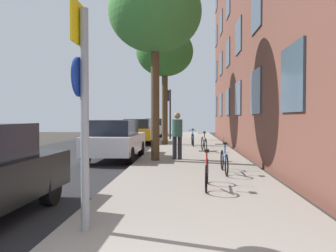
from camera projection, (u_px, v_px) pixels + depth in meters
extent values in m
plane|color=#332D28|center=(124.00, 151.00, 17.12)|extent=(41.80, 41.80, 0.00)
cube|color=#232326|center=(85.00, 150.00, 17.24)|extent=(7.00, 38.00, 0.01)
cube|color=gray|center=(191.00, 150.00, 16.91)|extent=(4.20, 38.00, 0.12)
cube|color=#384756|center=(292.00, 78.00, 7.89)|extent=(0.06, 1.69, 1.64)
cube|color=#384756|center=(256.00, 92.00, 12.05)|extent=(0.06, 1.69, 1.64)
cube|color=#384756|center=(238.00, 98.00, 16.21)|extent=(0.06, 1.69, 1.64)
cube|color=#384756|center=(228.00, 102.00, 20.37)|extent=(0.06, 1.69, 1.64)
cube|color=#384756|center=(221.00, 105.00, 24.53)|extent=(0.06, 1.69, 1.64)
cube|color=#384756|center=(216.00, 107.00, 28.68)|extent=(0.06, 1.69, 1.64)
cube|color=#384756|center=(256.00, 8.00, 11.97)|extent=(0.06, 1.69, 1.64)
cube|color=#384756|center=(238.00, 36.00, 16.13)|extent=(0.06, 1.69, 1.64)
cube|color=#384756|center=(228.00, 53.00, 20.29)|extent=(0.06, 1.69, 1.64)
cube|color=#384756|center=(221.00, 64.00, 24.45)|extent=(0.06, 1.69, 1.64)
cube|color=#384756|center=(216.00, 72.00, 28.60)|extent=(0.06, 1.69, 1.64)
cube|color=#384756|center=(228.00, 3.00, 20.21)|extent=(0.06, 1.69, 1.64)
cube|color=#384756|center=(221.00, 23.00, 24.37)|extent=(0.06, 1.69, 1.64)
cube|color=#384756|center=(216.00, 37.00, 28.52)|extent=(0.06, 1.69, 1.64)
cube|color=#384756|center=(216.00, 1.00, 28.44)|extent=(0.06, 1.69, 1.64)
cylinder|color=gray|center=(85.00, 120.00, 4.64)|extent=(0.12, 0.12, 3.15)
cube|color=yellow|center=(78.00, 24.00, 4.61)|extent=(0.03, 0.60, 0.60)
cylinder|color=#14339E|center=(79.00, 77.00, 4.63)|extent=(0.03, 0.56, 0.56)
cylinder|color=black|center=(170.00, 114.00, 24.31)|extent=(0.12, 0.12, 3.69)
cube|color=black|center=(168.00, 96.00, 24.28)|extent=(0.20, 0.24, 0.80)
sphere|color=#4B0707|center=(166.00, 92.00, 24.28)|extent=(0.16, 0.16, 0.16)
sphere|color=orange|center=(166.00, 96.00, 24.29)|extent=(0.16, 0.16, 0.16)
sphere|color=#083E11|center=(166.00, 99.00, 24.29)|extent=(0.16, 0.16, 0.16)
cylinder|color=#4C3823|center=(155.00, 101.00, 12.26)|extent=(0.32, 0.32, 4.48)
ellipsoid|color=#387533|center=(155.00, 12.00, 12.18)|extent=(3.47, 3.47, 2.95)
cylinder|color=#4C3823|center=(165.00, 107.00, 19.57)|extent=(0.35, 0.35, 4.50)
ellipsoid|color=#2D6628|center=(165.00, 52.00, 19.49)|extent=(3.39, 3.39, 2.88)
torus|color=black|center=(207.00, 171.00, 8.00)|extent=(0.09, 0.61, 0.61)
torus|color=black|center=(206.00, 179.00, 6.99)|extent=(0.09, 0.61, 0.61)
cylinder|color=#B21E1E|center=(207.00, 167.00, 7.49)|extent=(0.12, 0.87, 0.04)
cylinder|color=#B21E1E|center=(207.00, 172.00, 7.24)|extent=(0.09, 0.53, 0.29)
cylinder|color=#B21E1E|center=(207.00, 158.00, 7.33)|extent=(0.04, 0.04, 0.28)
cube|color=black|center=(207.00, 151.00, 7.33)|extent=(0.10, 0.24, 0.06)
cylinder|color=#4C4C4C|center=(207.00, 151.00, 7.99)|extent=(0.42, 0.07, 0.03)
torus|color=black|center=(222.00, 160.00, 10.03)|extent=(0.04, 0.61, 0.61)
torus|color=black|center=(227.00, 165.00, 8.94)|extent=(0.04, 0.61, 0.61)
cylinder|color=#194C99|center=(224.00, 157.00, 9.48)|extent=(0.05, 0.93, 0.04)
cylinder|color=#194C99|center=(225.00, 160.00, 9.21)|extent=(0.05, 0.56, 0.30)
cylinder|color=#194C99|center=(225.00, 149.00, 9.31)|extent=(0.04, 0.04, 0.28)
cube|color=black|center=(225.00, 143.00, 9.31)|extent=(0.10, 0.24, 0.06)
cylinder|color=#4C4C4C|center=(222.00, 144.00, 10.02)|extent=(0.42, 0.03, 0.03)
torus|color=black|center=(202.00, 143.00, 16.10)|extent=(0.10, 0.67, 0.67)
torus|color=black|center=(206.00, 145.00, 15.01)|extent=(0.10, 0.67, 0.67)
cylinder|color=black|center=(204.00, 140.00, 15.55)|extent=(0.13, 0.93, 0.04)
cylinder|color=black|center=(205.00, 143.00, 15.28)|extent=(0.10, 0.56, 0.30)
cylinder|color=black|center=(204.00, 135.00, 15.38)|extent=(0.04, 0.04, 0.28)
cube|color=black|center=(204.00, 132.00, 15.38)|extent=(0.10, 0.24, 0.06)
cylinder|color=#4C4C4C|center=(202.00, 133.00, 16.09)|extent=(0.42, 0.07, 0.03)
torus|color=black|center=(192.00, 139.00, 18.94)|extent=(0.07, 0.70, 0.70)
torus|color=black|center=(193.00, 140.00, 17.97)|extent=(0.07, 0.70, 0.70)
cylinder|color=#194C99|center=(193.00, 136.00, 18.45)|extent=(0.09, 0.83, 0.04)
cylinder|color=#194C99|center=(193.00, 138.00, 18.21)|extent=(0.07, 0.50, 0.27)
cylinder|color=#194C99|center=(193.00, 132.00, 18.30)|extent=(0.04, 0.04, 0.28)
cube|color=black|center=(193.00, 129.00, 18.29)|extent=(0.10, 0.24, 0.06)
cylinder|color=#4C4C4C|center=(192.00, 130.00, 18.93)|extent=(0.42, 0.05, 0.03)
cylinder|color=#26262D|center=(175.00, 148.00, 12.60)|extent=(0.16, 0.16, 0.88)
cylinder|color=#26262D|center=(180.00, 148.00, 12.59)|extent=(0.16, 0.16, 0.88)
cylinder|color=#33594C|center=(177.00, 128.00, 12.58)|extent=(0.55, 0.55, 0.66)
sphere|color=#936B4C|center=(177.00, 116.00, 12.56)|extent=(0.24, 0.24, 0.24)
cylinder|color=black|center=(51.00, 189.00, 6.43)|extent=(0.22, 0.64, 0.64)
cube|color=silver|center=(116.00, 143.00, 13.42)|extent=(1.82, 4.42, 0.70)
cube|color=#1E232D|center=(115.00, 127.00, 13.18)|extent=(1.53, 2.47, 0.60)
cylinder|color=black|center=(105.00, 148.00, 14.88)|extent=(0.22, 0.64, 0.64)
cylinder|color=black|center=(141.00, 148.00, 14.79)|extent=(0.22, 0.64, 0.64)
cylinder|color=black|center=(86.00, 155.00, 12.07)|extent=(0.22, 0.64, 0.64)
cylinder|color=black|center=(130.00, 156.00, 11.97)|extent=(0.22, 0.64, 0.64)
cube|color=orange|center=(139.00, 133.00, 21.75)|extent=(2.03, 4.51, 0.70)
cube|color=#1E232D|center=(138.00, 124.00, 21.51)|extent=(1.66, 2.55, 0.60)
cylinder|color=black|center=(130.00, 137.00, 23.23)|extent=(0.22, 0.64, 0.64)
cylinder|color=black|center=(154.00, 137.00, 23.13)|extent=(0.22, 0.64, 0.64)
cylinder|color=black|center=(122.00, 140.00, 20.39)|extent=(0.22, 0.64, 0.64)
cylinder|color=black|center=(149.00, 140.00, 20.29)|extent=(0.22, 0.64, 0.64)
cube|color=silver|center=(155.00, 129.00, 30.05)|extent=(1.78, 3.94, 0.70)
cube|color=#1E232D|center=(154.00, 122.00, 29.84)|extent=(1.48, 2.21, 0.60)
cylinder|color=black|center=(148.00, 132.00, 31.36)|extent=(0.22, 0.64, 0.64)
cylinder|color=black|center=(164.00, 132.00, 31.27)|extent=(0.22, 0.64, 0.64)
cylinder|color=black|center=(144.00, 133.00, 28.86)|extent=(0.22, 0.64, 0.64)
cylinder|color=black|center=(162.00, 133.00, 28.77)|extent=(0.22, 0.64, 0.64)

